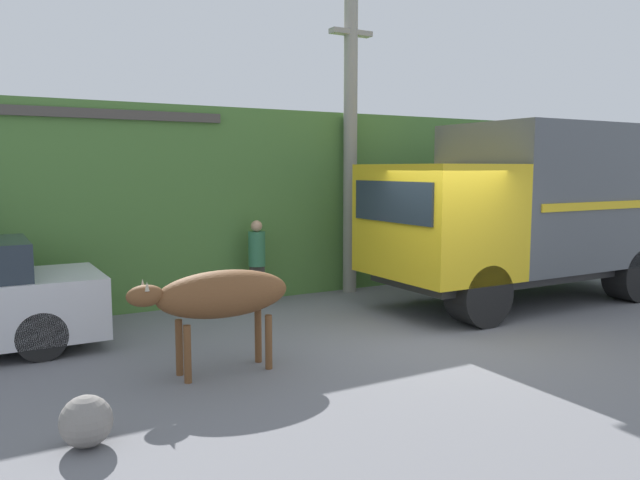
% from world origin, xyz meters
% --- Properties ---
extents(ground_plane, '(60.00, 60.00, 0.00)m').
position_xyz_m(ground_plane, '(0.00, 0.00, 0.00)').
color(ground_plane, slate).
extents(hillside_embankment, '(32.00, 5.89, 3.66)m').
position_xyz_m(hillside_embankment, '(0.00, 6.71, 1.83)').
color(hillside_embankment, '#4C7A38').
rests_on(hillside_embankment, ground_plane).
extents(building_backdrop, '(4.75, 2.70, 3.51)m').
position_xyz_m(building_backdrop, '(-4.40, 5.05, 1.77)').
color(building_backdrop, '#99ADB7').
rests_on(building_backdrop, ground_plane).
extents(cargo_truck, '(6.32, 2.48, 3.34)m').
position_xyz_m(cargo_truck, '(3.26, 1.07, 1.82)').
color(cargo_truck, '#2D2D2D').
rests_on(cargo_truck, ground_plane).
extents(brown_cow, '(2.03, 0.59, 1.29)m').
position_xyz_m(brown_cow, '(-3.48, -0.03, 0.97)').
color(brown_cow, brown).
rests_on(brown_cow, ground_plane).
extents(pedestrian_on_hill, '(0.39, 0.39, 1.58)m').
position_xyz_m(pedestrian_on_hill, '(-1.51, 3.31, 0.87)').
color(pedestrian_on_hill, '#38332D').
rests_on(pedestrian_on_hill, ground_plane).
extents(utility_pole, '(0.90, 0.28, 5.91)m').
position_xyz_m(utility_pole, '(0.68, 3.55, 3.05)').
color(utility_pole, gray).
rests_on(utility_pole, ground_plane).
extents(roadside_rock, '(0.48, 0.48, 0.48)m').
position_xyz_m(roadside_rock, '(-5.29, -1.39, 0.24)').
color(roadside_rock, gray).
rests_on(roadside_rock, ground_plane).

